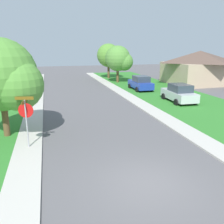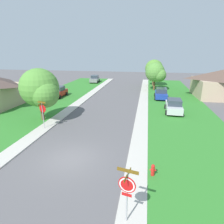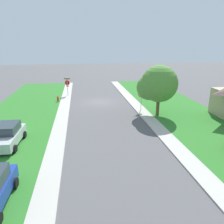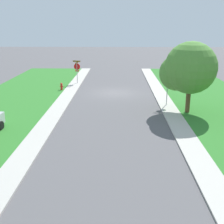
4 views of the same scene
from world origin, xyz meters
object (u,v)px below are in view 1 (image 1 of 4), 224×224
Objects in this scene: car_grey_far_down_street at (21,74)px; tree_sidewalk_far at (4,77)px; stop_sign_far_corner at (26,114)px; house_right_setback at (199,67)px; car_silver_driveway_right at (179,93)px; tree_sidewalk_mid at (119,59)px; car_blue_behind_trees at (141,83)px; tree_across_right at (110,56)px.

tree_sidewalk_far reaches higher than car_grey_far_down_street.
house_right_setback is at bearing 38.58° from stop_sign_far_corner.
tree_sidewalk_mid is (-1.81, 13.69, 2.51)m from car_silver_driveway_right.
car_blue_behind_trees is 0.81× the size of tree_sidewalk_mid.
car_grey_far_down_street is 1.03× the size of car_blue_behind_trees.
car_silver_driveway_right is at bearing 30.00° from stop_sign_far_corner.
tree_sidewalk_far is (-13.15, -12.71, 2.64)m from car_blue_behind_trees.
tree_across_right is (14.06, -2.33, 2.77)m from car_grey_far_down_street.
house_right_setback is (10.66, -8.83, -1.26)m from tree_across_right.
tree_sidewalk_far reaches higher than car_silver_driveway_right.
car_blue_behind_trees is 12.02m from tree_across_right.
tree_sidewalk_far reaches higher than tree_across_right.
tree_across_right is (-1.88, 18.74, 2.77)m from car_silver_driveway_right.
tree_sidewalk_far is at bearing -135.96° from car_blue_behind_trees.
car_grey_far_down_street and car_blue_behind_trees have the same top height.
stop_sign_far_corner is 24.15m from tree_sidewalk_mid.
stop_sign_far_corner is 0.30× the size of house_right_setback.
stop_sign_far_corner is 18.99m from car_blue_behind_trees.
stop_sign_far_corner is 0.49× the size of tree_sidewalk_far.
tree_across_right is (-0.07, 5.05, 0.26)m from tree_sidewalk_mid.
car_blue_behind_trees is (14.84, -13.99, 0.00)m from car_grey_far_down_street.
car_grey_far_down_street is (-2.80, 28.65, -1.01)m from stop_sign_far_corner.
house_right_setback is (21.92, 17.49, 0.49)m from stop_sign_far_corner.
car_silver_driveway_right is 0.82× the size of tree_sidewalk_mid.
tree_sidewalk_mid reaches higher than house_right_setback.
car_silver_driveway_right is 14.03m from tree_sidewalk_mid.
house_right_setback is at bearing -24.29° from car_grey_far_down_street.
house_right_setback is (24.72, -11.16, 1.50)m from car_grey_far_down_street.
stop_sign_far_corner is 15.20m from car_silver_driveway_right.
car_grey_far_down_street is at bearing 95.59° from stop_sign_far_corner.
stop_sign_far_corner is 0.64× the size of car_blue_behind_trees.
car_silver_driveway_right is 19.03m from tree_across_right.
car_silver_driveway_right is (15.94, -21.06, 0.00)m from car_grey_far_down_street.
car_blue_behind_trees is 0.99× the size of car_silver_driveway_right.
tree_sidewalk_mid is at bearing 96.08° from car_blue_behind_trees.
tree_sidewalk_mid is at bearing 97.52° from car_silver_driveway_right.
car_grey_far_down_street is 0.84× the size of tree_sidewalk_mid.
tree_sidewalk_mid reaches higher than stop_sign_far_corner.
car_grey_far_down_street is 26.41m from car_silver_driveway_right.
tree_sidewalk_mid is (14.13, -7.37, 2.51)m from car_grey_far_down_street.
car_silver_driveway_right is at bearing -52.88° from car_grey_far_down_street.
tree_sidewalk_mid reaches higher than car_blue_behind_trees.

